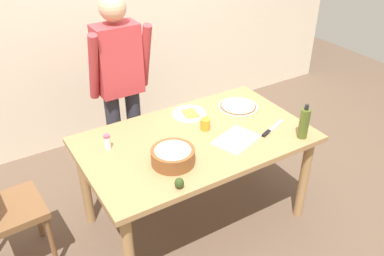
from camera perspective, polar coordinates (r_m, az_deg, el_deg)
name	(u,v)px	position (r m, az deg, el deg)	size (l,w,h in m)	color
ground	(195,217)	(3.34, 0.46, -12.31)	(8.00, 8.00, 0.00)	brown
wall_back	(104,7)	(3.98, -12.22, 16.23)	(5.60, 0.10, 2.60)	beige
dining_table	(196,148)	(2.91, 0.51, -2.80)	(1.60, 0.96, 0.76)	#A37A4C
person_cook	(120,82)	(3.28, -9.99, 6.37)	(0.49, 0.25, 1.62)	#2D2D38
pizza_raw_on_board	(238,107)	(3.24, 6.44, 2.97)	(0.32, 0.32, 0.02)	beige
plate_with_slice	(189,114)	(3.13, -0.37, 2.02)	(0.26, 0.26, 0.02)	white
popcorn_bowl	(173,155)	(2.58, -2.68, -3.77)	(0.28, 0.28, 0.11)	brown
olive_oil_bottle	(304,123)	(2.91, 15.36, 0.66)	(0.07, 0.07, 0.26)	#47561E
cup_orange	(205,124)	(2.93, 1.86, 0.54)	(0.07, 0.07, 0.09)	orange
salt_shaker	(107,142)	(2.77, -11.74, -1.92)	(0.04, 0.04, 0.11)	white
cutting_board_white	(236,140)	(2.84, 6.22, -1.63)	(0.30, 0.22, 0.01)	white
chef_knife	(271,130)	(2.98, 10.90, -0.25)	(0.28, 0.13, 0.02)	silver
avocado	(179,183)	(2.40, -1.79, -7.69)	(0.06, 0.06, 0.07)	#2D4219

